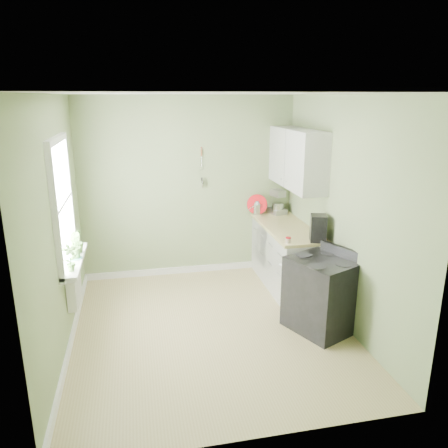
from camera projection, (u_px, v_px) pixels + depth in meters
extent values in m
cube|color=tan|center=(210.00, 329.00, 5.23)|extent=(3.20, 3.60, 0.02)
cube|color=white|center=(208.00, 93.00, 4.46)|extent=(3.20, 3.60, 0.02)
cube|color=gray|center=(188.00, 188.00, 6.54)|extent=(3.20, 0.02, 2.70)
cube|color=gray|center=(57.00, 229.00, 4.53)|extent=(0.02, 3.60, 2.70)
cube|color=gray|center=(343.00, 213.00, 5.16)|extent=(0.02, 3.60, 2.70)
cube|color=silver|center=(287.00, 258.00, 6.30)|extent=(0.60, 1.60, 0.87)
cube|color=tan|center=(287.00, 228.00, 6.17)|extent=(0.64, 1.60, 0.04)
cube|color=silver|center=(297.00, 158.00, 6.02)|extent=(0.35, 1.40, 0.80)
cube|color=white|center=(61.00, 203.00, 4.76)|extent=(0.02, 1.00, 1.30)
cube|color=white|center=(56.00, 140.00, 4.57)|extent=(0.06, 1.14, 0.07)
cube|color=white|center=(69.00, 262.00, 4.95)|extent=(0.06, 1.14, 0.07)
cube|color=white|center=(63.00, 203.00, 4.76)|extent=(0.04, 1.00, 0.04)
cube|color=white|center=(75.00, 260.00, 4.96)|extent=(0.18, 1.14, 0.04)
cube|color=white|center=(74.00, 289.00, 5.00)|extent=(0.12, 0.50, 0.35)
cylinder|color=tan|center=(201.00, 153.00, 6.41)|extent=(0.02, 0.02, 0.10)
cylinder|color=silver|center=(202.00, 161.00, 6.44)|extent=(0.01, 0.01, 0.16)
cylinder|color=silver|center=(202.00, 183.00, 6.54)|extent=(0.01, 0.14, 0.14)
cube|color=black|center=(321.00, 296.00, 5.12)|extent=(0.85, 0.90, 0.85)
cube|color=black|center=(323.00, 261.00, 5.00)|extent=(0.85, 0.90, 0.03)
cube|color=black|center=(346.00, 254.00, 5.03)|extent=(0.35, 0.67, 0.13)
cylinder|color=#B2B2B7|center=(297.00, 272.00, 4.96)|extent=(0.26, 0.54, 0.02)
cube|color=#9E2A12|center=(293.00, 282.00, 5.10)|extent=(0.10, 0.20, 0.36)
cube|color=#B2B2B7|center=(276.00, 211.00, 6.84)|extent=(0.29, 0.36, 0.08)
cube|color=#B2B2B7|center=(274.00, 199.00, 6.93)|extent=(0.14, 0.12, 0.23)
cube|color=#B2B2B7|center=(276.00, 193.00, 6.78)|extent=(0.23, 0.34, 0.11)
sphere|color=#B2B2B7|center=(274.00, 189.00, 6.88)|extent=(0.13, 0.13, 0.13)
cylinder|color=silver|center=(278.00, 208.00, 6.76)|extent=(0.18, 0.18, 0.15)
cylinder|color=silver|center=(257.00, 209.00, 6.77)|extent=(0.12, 0.12, 0.17)
cone|color=silver|center=(257.00, 202.00, 6.74)|extent=(0.12, 0.12, 0.04)
cylinder|color=silver|center=(251.00, 208.00, 6.74)|extent=(0.12, 0.01, 0.09)
cube|color=black|center=(318.00, 228.00, 5.49)|extent=(0.25, 0.26, 0.34)
cylinder|color=black|center=(316.00, 236.00, 5.51)|extent=(0.11, 0.11, 0.12)
cylinder|color=#AA0F16|center=(257.00, 204.00, 6.75)|extent=(0.31, 0.15, 0.31)
cylinder|color=beige|center=(288.00, 241.00, 5.45)|extent=(0.06, 0.06, 0.06)
cylinder|color=#AA0F16|center=(288.00, 238.00, 5.44)|extent=(0.07, 0.07, 0.01)
imported|color=#4C7A33|center=(70.00, 258.00, 4.55)|extent=(0.19, 0.18, 0.30)
imported|color=#4C7A33|center=(74.00, 245.00, 4.94)|extent=(0.19, 0.21, 0.30)
imported|color=#4C7A33|center=(76.00, 241.00, 5.11)|extent=(0.23, 0.23, 0.29)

